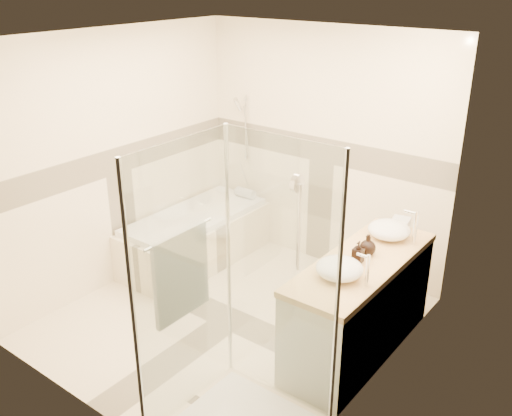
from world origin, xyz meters
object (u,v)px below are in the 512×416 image
Objects in this scene: vanity at (359,306)px; vessel_sink_far at (339,268)px; amenity_bottle_a at (358,252)px; amenity_bottle_b at (368,245)px; vessel_sink_near at (389,230)px; shower_enclosure at (233,363)px; bathtub at (196,235)px.

vanity is 0.60m from vessel_sink_far.
amenity_bottle_a is 0.16m from amenity_bottle_b.
vessel_sink_near is at bearing 90.00° from amenity_bottle_b.
vanity is 4.49× the size of vessel_sink_near.
shower_enclosure reaches higher than vessel_sink_near.
shower_enclosure is (-0.29, -1.27, 0.08)m from vanity.
bathtub is 1.05× the size of vanity.
vessel_sink_far is (0.27, 0.93, 0.42)m from shower_enclosure.
shower_enclosure is 5.65× the size of vessel_sink_near.
vanity is 9.26× the size of amenity_bottle_a.
amenity_bottle_b is (0.00, -0.39, 0.01)m from vessel_sink_near.
shower_enclosure is 1.32m from amenity_bottle_a.
amenity_bottle_a reaches higher than vanity.
amenity_bottle_b reaches higher than vanity.
shower_enclosure reaches higher than vessel_sink_far.
shower_enclosure is 1.84m from vessel_sink_near.
vanity is at bearing 69.49° from amenity_bottle_a.
amenity_bottle_b is at bearing -6.47° from bathtub.
shower_enclosure is at bearing -101.19° from amenity_bottle_b.
shower_enclosure is 5.72× the size of vessel_sink_far.
amenity_bottle_b is (-0.02, 0.11, 0.51)m from vanity.
amenity_bottle_a is at bearing -10.72° from bathtub.
vanity is 0.71m from vessel_sink_near.
amenity_bottle_b is at bearing 90.00° from amenity_bottle_a.
shower_enclosure is 1.47m from amenity_bottle_b.
amenity_bottle_b is at bearing 100.44° from vanity.
shower_enclosure is at bearing -102.97° from vanity.
vessel_sink_near reaches higher than bathtub.
amenity_bottle_b reaches higher than bathtub.
vessel_sink_far is at bearing 73.58° from shower_enclosure.
shower_enclosure reaches higher than bathtub.
bathtub is at bearing 173.53° from amenity_bottle_b.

